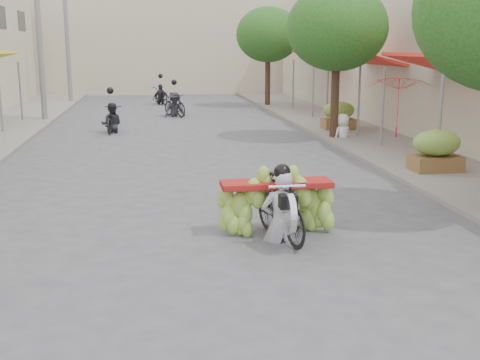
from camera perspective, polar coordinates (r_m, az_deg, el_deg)
name	(u,v)px	position (r m, az deg, el deg)	size (l,w,h in m)	color
ground	(237,344)	(6.82, -0.26, -15.27)	(120.00, 120.00, 0.00)	#525257
sidewalk_right	(367,134)	(22.61, 11.99, 4.33)	(4.00, 60.00, 0.12)	gray
far_building	(161,42)	(43.98, -7.54, 12.85)	(20.00, 6.00, 7.00)	#C1B698
utility_pole_far	(39,26)	(27.37, -18.56, 13.68)	(0.60, 0.24, 8.00)	slate
utility_pole_back	(67,31)	(36.27, -16.11, 13.40)	(0.60, 0.24, 8.00)	slate
street_tree_mid	(337,28)	(20.94, 9.20, 14.03)	(3.40, 3.40, 5.25)	#3A2719
street_tree_far	(268,35)	(32.58, 2.68, 13.59)	(3.40, 3.40, 5.25)	#3A2719
produce_crate_mid	(436,147)	(15.85, 18.13, 2.95)	(1.20, 0.88, 1.16)	brown
produce_crate_far	(339,113)	(23.21, 9.34, 6.27)	(1.20, 0.88, 1.16)	brown
banana_motorbike	(279,196)	(10.13, 3.75, -1.49)	(2.20, 1.95, 2.22)	black
market_umbrella	(400,74)	(16.90, 14.95, 9.66)	(2.06, 2.06, 1.71)	red
pedestrian	(343,114)	(21.09, 9.77, 6.21)	(0.92, 0.79, 1.61)	white
bg_motorbike_a	(111,113)	(23.19, -12.12, 6.20)	(0.84, 1.76, 1.95)	black
bg_motorbike_b	(174,99)	(28.13, -6.23, 7.66)	(1.35, 1.90, 1.95)	black
bg_motorbike_c	(161,90)	(34.25, -7.52, 8.42)	(1.16, 1.80, 1.95)	black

